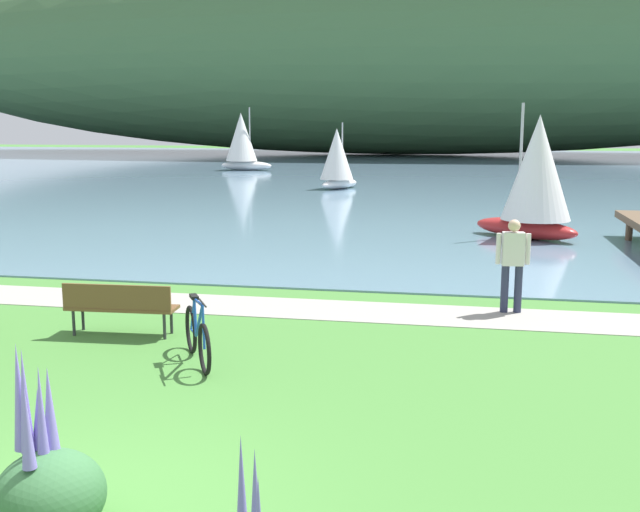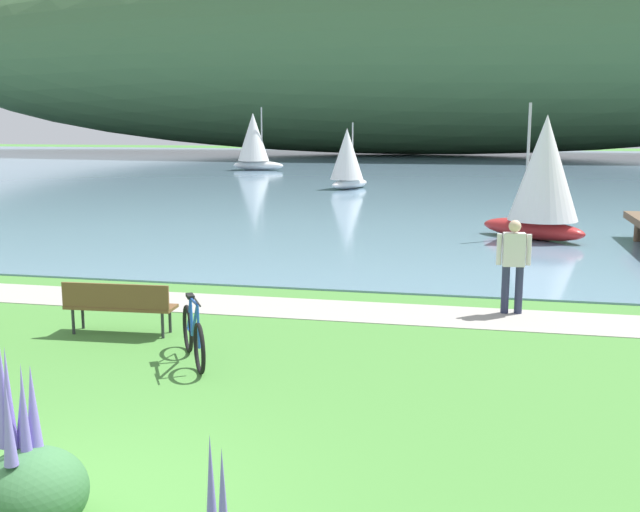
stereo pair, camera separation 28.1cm
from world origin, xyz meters
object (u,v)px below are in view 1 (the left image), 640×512
object	(u,v)px
bicycle_leaning_near_bench	(197,336)
sailboat_nearest_to_shore	(337,158)
park_bench_near_camera	(120,305)
sailboat_mid_bay	(536,176)
sailboat_toward_hillside	(242,141)
person_at_shoreline	(513,260)

from	to	relation	value
bicycle_leaning_near_bench	sailboat_nearest_to_shore	bearing A→B (deg)	95.54
park_bench_near_camera	bicycle_leaning_near_bench	bearing A→B (deg)	-32.51
sailboat_mid_bay	sailboat_toward_hillside	world-z (taller)	sailboat_toward_hillside
park_bench_near_camera	person_at_shoreline	world-z (taller)	person_at_shoreline
park_bench_near_camera	person_at_shoreline	bearing A→B (deg)	23.48
park_bench_near_camera	sailboat_toward_hillside	bearing A→B (deg)	104.09
person_at_shoreline	sailboat_nearest_to_shore	size ratio (longest dim) A/B	0.51
bicycle_leaning_near_bench	person_at_shoreline	world-z (taller)	person_at_shoreline
person_at_shoreline	sailboat_mid_bay	xyz separation A→B (m)	(1.13, 8.78, 0.91)
bicycle_leaning_near_bench	sailboat_mid_bay	bearing A→B (deg)	65.61
bicycle_leaning_near_bench	sailboat_mid_bay	xyz separation A→B (m)	(5.71, 12.60, 1.49)
park_bench_near_camera	sailboat_mid_bay	bearing A→B (deg)	57.19
bicycle_leaning_near_bench	sailboat_toward_hillside	distance (m)	43.43
person_at_shoreline	sailboat_toward_hillside	world-z (taller)	sailboat_toward_hillside
bicycle_leaning_near_bench	person_at_shoreline	distance (m)	6.00
park_bench_near_camera	person_at_shoreline	size ratio (longest dim) A/B	1.07
sailboat_nearest_to_shore	sailboat_mid_bay	bearing A→B (deg)	-61.24
park_bench_near_camera	sailboat_nearest_to_shore	bearing A→B (deg)	92.14
sailboat_mid_bay	sailboat_toward_hillside	size ratio (longest dim) A/B	0.89
sailboat_nearest_to_shore	person_at_shoreline	bearing A→B (deg)	-73.17
park_bench_near_camera	sailboat_toward_hillside	world-z (taller)	sailboat_toward_hillside
park_bench_near_camera	bicycle_leaning_near_bench	size ratio (longest dim) A/B	1.17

